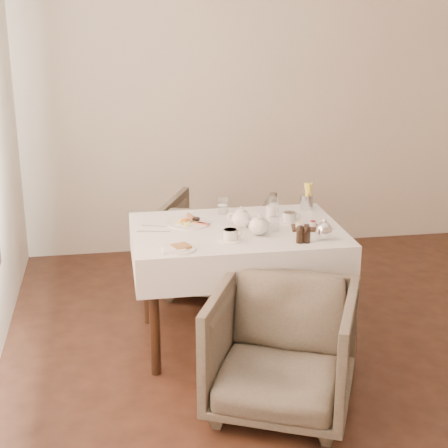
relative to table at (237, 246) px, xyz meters
The scene contains 20 objects.
table is the anchor object (origin of this frame).
armchair_near 0.86m from the table, 83.41° to the right, with size 0.72×0.75×0.68m, color #4E4539.
armchair_far 0.88m from the table, 88.71° to the left, with size 0.75×0.78×0.71m, color #4E4539.
breakfast_plate 0.34m from the table, 153.01° to the left, with size 0.27×0.27×0.03m.
side_plate 0.52m from the table, 140.73° to the right, with size 0.19×0.19×0.02m.
teapot_centre 0.19m from the table, 18.12° to the left, with size 0.17×0.13×0.14m, color white, non-canonical shape.
teapot_front 0.26m from the table, 54.46° to the right, with size 0.17×0.13×0.14m, color white, non-canonical shape.
creamer 0.35m from the table, 35.79° to the left, with size 0.06×0.06×0.07m, color white.
teacup_near 0.27m from the table, 110.03° to the right, with size 0.14×0.14×0.07m.
teacup_far 0.38m from the table, ahead, with size 0.14×0.14×0.07m.
glass_left 0.36m from the table, 95.53° to the left, with size 0.07×0.07×0.10m, color silver.
glass_mid 0.28m from the table, 19.75° to the right, with size 0.06×0.06×0.09m, color silver.
glass_right 0.47m from the table, 45.35° to the left, with size 0.07×0.07×0.09m, color silver.
condiment_board 0.44m from the table, 11.42° to the right, with size 0.19×0.14×0.04m.
pepper_mill_left 0.48m from the table, 45.46° to the right, with size 0.05×0.05×0.11m, color black, non-canonical shape.
pepper_mill_right 0.50m from the table, 42.52° to the right, with size 0.05×0.05×0.10m, color black, non-canonical shape.
silver_pot 0.57m from the table, 31.62° to the right, with size 0.12×0.10×0.13m, color white, non-canonical shape.
fries_cup 0.65m from the table, 30.93° to the left, with size 0.09×0.09×0.18m.
cutlery_fork 0.51m from the table, 165.90° to the left, with size 0.01×0.19×0.00m, color silver.
cutlery_knife 0.52m from the table, behind, with size 0.02×0.20×0.00m, color silver.
Camera 1 is at (-1.52, -3.17, 2.08)m, focal length 55.00 mm.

